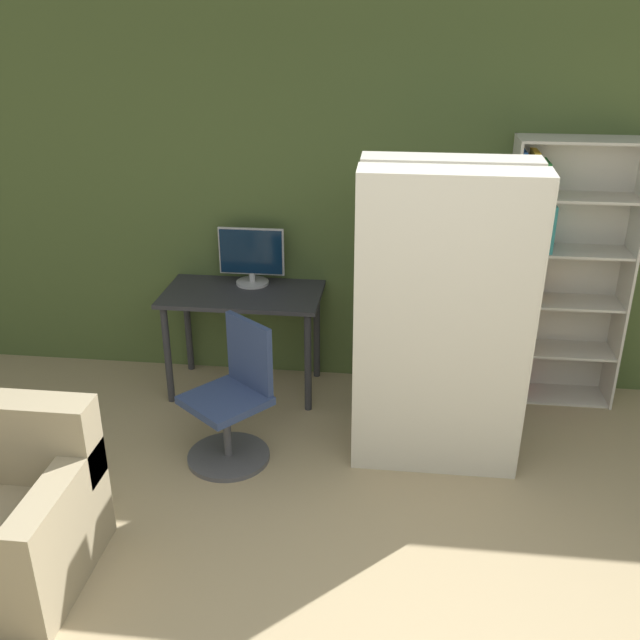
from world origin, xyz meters
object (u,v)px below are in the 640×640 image
Objects in this scene: mattress_near at (443,331)px; mattress_far at (441,311)px; bookshelf at (548,275)px; monitor at (251,256)px; office_chair at (233,407)px; armchair at (1,517)px.

mattress_far is (0.00, 0.30, -0.00)m from mattress_near.
mattress_far is at bearing -135.27° from bookshelf.
mattress_near is 0.30m from mattress_far.
monitor is 1.52m from mattress_far.
office_chair is 1.06× the size of armchair.
armchair is at bearing -111.35° from monitor.
bookshelf reaches higher than office_chair.
monitor is 2.40m from armchair.
office_chair is (0.08, -1.04, -0.63)m from monitor.
monitor reaches higher than office_chair.
armchair is at bearing -152.93° from mattress_near.
mattress_far is at bearing 90.00° from mattress_near.
bookshelf is (2.08, 0.01, -0.06)m from monitor.
bookshelf reaches higher than armchair.
armchair is (-2.16, -1.41, -0.62)m from mattress_far.
monitor is at bearing -179.80° from bookshelf.
bookshelf is at bearing 44.73° from mattress_far.
mattress_near is (1.25, -0.00, 0.58)m from office_chair.
armchair is (-2.92, -2.16, -0.61)m from bookshelf.
office_chair is 0.48× the size of mattress_near.
armchair is at bearing -143.56° from bookshelf.
mattress_far reaches higher than bookshelf.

